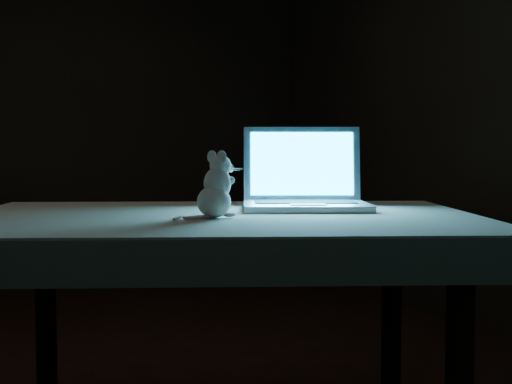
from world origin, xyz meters
name	(u,v)px	position (x,y,z in m)	size (l,w,h in m)	color
back_wall	(9,109)	(0.00, 2.50, 1.30)	(4.50, 0.04, 2.60)	black
table	(219,344)	(0.25, -0.58, 0.40)	(1.51, 0.97, 0.81)	black
tablecloth	(240,231)	(0.33, -0.56, 0.76)	(1.63, 1.09, 0.11)	beige
laptop	(306,167)	(0.60, -0.54, 0.96)	(0.43, 0.38, 0.29)	silver
plush_mouse	(214,185)	(0.20, -0.67, 0.92)	(0.15, 0.15, 0.20)	white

